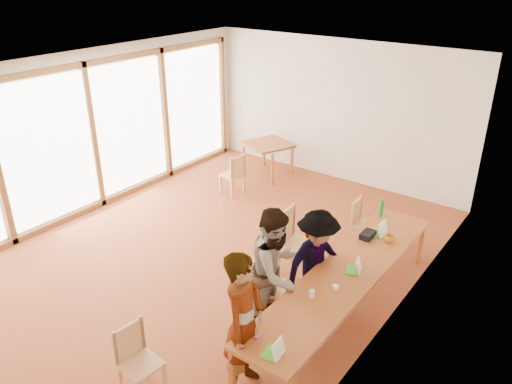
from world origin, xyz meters
TOP-DOWN VIEW (x-y plane):
  - ground at (0.00, 0.00)m, footprint 8.00×8.00m
  - wall_back at (0.00, 4.00)m, footprint 6.00×0.10m
  - wall_right at (3.00, 0.00)m, footprint 0.10×8.00m
  - window_wall at (-2.96, 0.00)m, footprint 0.10×8.00m
  - ceiling at (0.00, 0.00)m, footprint 6.00×8.00m
  - communal_table at (2.50, -0.27)m, footprint 0.80×4.00m
  - side_table at (-1.20, 3.20)m, footprint 0.90×0.90m
  - chair_near at (1.21, -2.73)m, footprint 0.44×0.44m
  - chair_mid at (1.57, -0.82)m, footprint 0.56×0.56m
  - chair_far at (1.28, 0.31)m, footprint 0.49×0.49m
  - chair_empty at (1.79, 1.67)m, footprint 0.40×0.40m
  - chair_spare at (-1.14, 1.95)m, footprint 0.46×0.46m
  - person_near at (2.14, -1.97)m, footprint 0.56×0.72m
  - person_mid at (1.86, -0.95)m, footprint 0.72×0.89m
  - person_far at (2.09, -0.33)m, footprint 0.87×1.12m
  - laptop_near at (2.60, -2.05)m, footprint 0.21×0.24m
  - laptop_mid at (2.58, -0.19)m, footprint 0.25×0.26m
  - laptop_far at (2.43, 0.90)m, footprint 0.22×0.26m
  - yellow_mug at (2.64, 0.77)m, footprint 0.14×0.14m
  - green_bottle at (2.21, 1.44)m, footprint 0.07×0.07m
  - clear_glass at (2.41, -0.99)m, footprint 0.07×0.07m
  - condiment_cup at (2.57, -0.70)m, footprint 0.08×0.08m
  - pink_phone at (2.30, -1.93)m, footprint 0.05×0.10m
  - black_pouch at (2.33, 0.71)m, footprint 0.16×0.26m

SIDE VIEW (x-z plane):
  - ground at x=0.00m, z-range 0.00..0.00m
  - chair_empty at x=1.79m, z-range 0.28..0.72m
  - chair_near at x=1.21m, z-range 0.30..0.75m
  - chair_spare at x=-1.14m, z-range 0.30..0.76m
  - chair_mid at x=1.57m, z-range 0.32..0.81m
  - chair_far at x=1.28m, z-range 0.36..0.90m
  - side_table at x=-1.20m, z-range 0.29..1.04m
  - communal_table at x=2.50m, z-range 0.33..1.08m
  - pink_phone at x=2.30m, z-range 0.75..0.76m
  - person_far at x=2.09m, z-range 0.00..1.52m
  - condiment_cup at x=2.57m, z-range 0.75..0.81m
  - clear_glass at x=2.41m, z-range 0.75..0.84m
  - black_pouch at x=2.33m, z-range 0.75..0.84m
  - laptop_mid at x=2.58m, z-range 0.71..0.89m
  - laptop_near at x=2.60m, z-range 0.71..0.89m
  - yellow_mug at x=2.64m, z-range 0.75..0.86m
  - laptop_far at x=2.43m, z-range 0.70..0.91m
  - person_mid at x=1.86m, z-range 0.00..1.74m
  - person_near at x=2.14m, z-range 0.00..1.74m
  - green_bottle at x=2.21m, z-range 0.75..1.03m
  - wall_back at x=0.00m, z-range 0.00..3.00m
  - wall_right at x=3.00m, z-range 0.00..3.00m
  - window_wall at x=-2.96m, z-range 0.00..3.00m
  - ceiling at x=0.00m, z-range 3.00..3.04m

